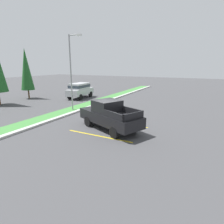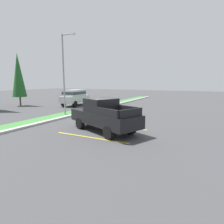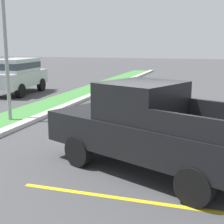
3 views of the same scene
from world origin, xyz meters
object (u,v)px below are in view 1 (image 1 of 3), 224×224
pickup_truck_main (109,115)px  street_light (72,68)px  suv_distant (80,89)px  cypress_tree_rightmost (26,69)px

pickup_truck_main → street_light: street_light is taller
suv_distant → cypress_tree_rightmost: (-3.46, 6.23, 2.73)m
pickup_truck_main → street_light: size_ratio=0.75×
pickup_truck_main → cypress_tree_rightmost: cypress_tree_rightmost is taller
pickup_truck_main → cypress_tree_rightmost: 17.49m
pickup_truck_main → cypress_tree_rightmost: bearing=68.8°
pickup_truck_main → suv_distant: bearing=45.5°
pickup_truck_main → street_light: bearing=60.1°
suv_distant → street_light: street_light is taller
street_light → suv_distant: bearing=31.6°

